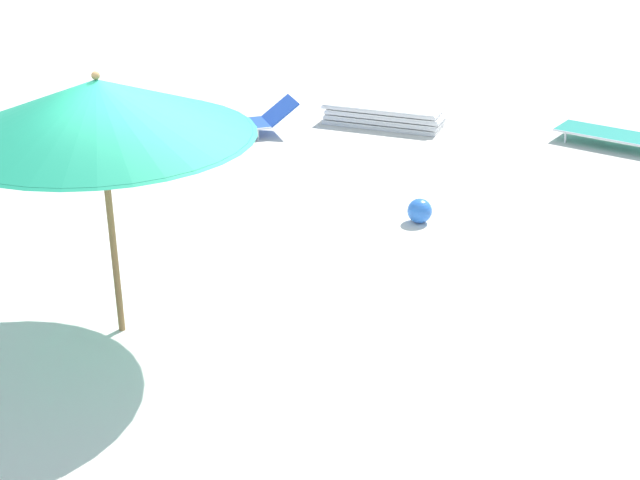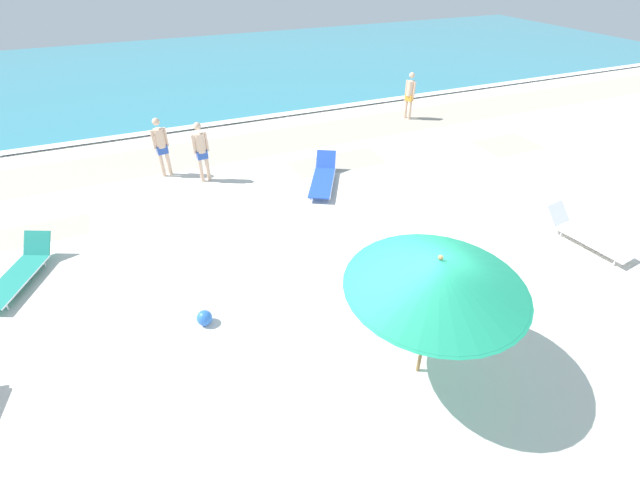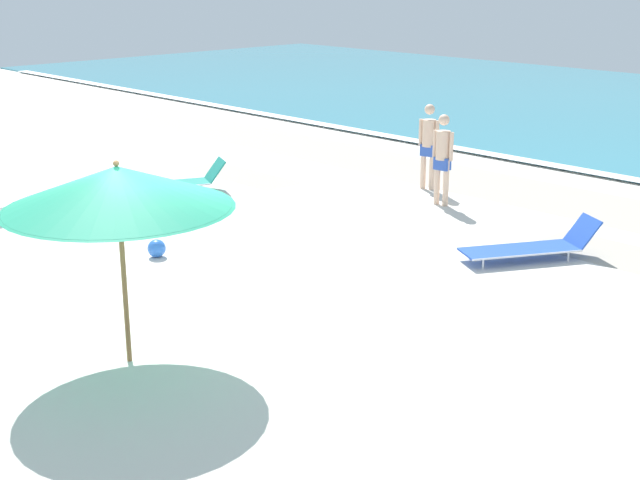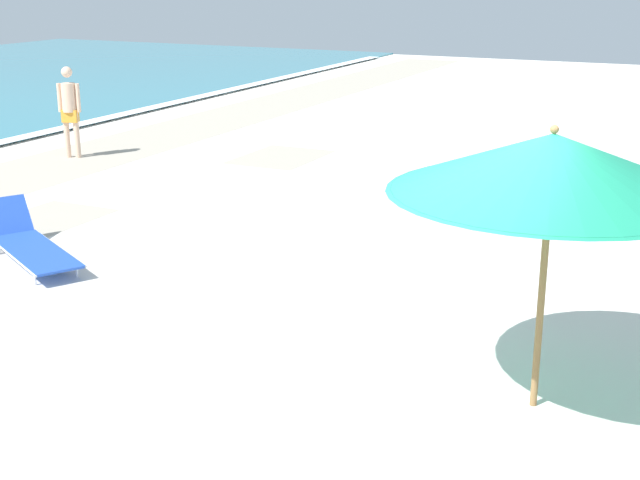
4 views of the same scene
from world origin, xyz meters
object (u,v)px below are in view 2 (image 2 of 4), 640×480
(sun_lounger_beside_umbrella, at_px, (323,178))
(sun_lounger_mid_beach_solo, at_px, (586,235))
(beachgoer_strolling_adult, at_px, (201,149))
(beach_umbrella, at_px, (437,273))
(sun_lounger_near_water_right, at_px, (19,272))
(beachgoer_shoreline_child, at_px, (161,144))
(beach_ball, at_px, (204,318))
(beachgoer_wading_adult, at_px, (410,93))

(sun_lounger_beside_umbrella, bearing_deg, sun_lounger_mid_beach_solo, -19.14)
(beachgoer_strolling_adult, bearing_deg, beach_umbrella, -82.69)
(beach_umbrella, xyz_separation_m, sun_lounger_beside_umbrella, (1.15, 6.66, -1.88))
(beach_umbrella, distance_m, sun_lounger_beside_umbrella, 7.01)
(beachgoer_strolling_adult, bearing_deg, sun_lounger_near_water_right, -151.26)
(beach_umbrella, height_order, sun_lounger_near_water_right, beach_umbrella)
(sun_lounger_near_water_right, xyz_separation_m, beachgoer_shoreline_child, (3.41, 3.86, 0.78))
(beach_umbrella, distance_m, beach_ball, 4.36)
(sun_lounger_near_water_right, bearing_deg, beachgoer_strolling_adult, 58.99)
(beachgoer_strolling_adult, distance_m, beach_ball, 5.96)
(beach_umbrella, xyz_separation_m, sun_lounger_near_water_right, (-6.36, 5.18, -1.87))
(beach_ball, bearing_deg, beachgoer_wading_adult, 40.27)
(sun_lounger_mid_beach_solo, bearing_deg, beach_umbrella, -171.92)
(beachgoer_wading_adult, relative_size, beachgoer_shoreline_child, 1.00)
(sun_lounger_beside_umbrella, bearing_deg, beach_ball, -105.64)
(beach_umbrella, bearing_deg, beachgoer_strolling_adult, 103.26)
(sun_lounger_mid_beach_solo, relative_size, beachgoer_wading_adult, 1.18)
(beachgoer_wading_adult, relative_size, beachgoer_strolling_adult, 1.00)
(beachgoer_wading_adult, height_order, beachgoer_strolling_adult, same)
(sun_lounger_near_water_right, relative_size, sun_lounger_mid_beach_solo, 1.01)
(beach_umbrella, bearing_deg, beachgoer_wading_adult, 58.43)
(beach_ball, bearing_deg, beachgoer_shoreline_child, 89.15)
(sun_lounger_beside_umbrella, relative_size, beachgoer_wading_adult, 1.26)
(sun_lounger_near_water_right, xyz_separation_m, beachgoer_strolling_adult, (4.42, 3.06, 0.78))
(sun_lounger_beside_umbrella, height_order, beachgoer_strolling_adult, beachgoer_strolling_adult)
(sun_lounger_beside_umbrella, xyz_separation_m, sun_lounger_mid_beach_solo, (4.51, -5.08, 0.00))
(beach_umbrella, distance_m, sun_lounger_near_water_right, 8.41)
(sun_lounger_near_water_right, distance_m, beachgoer_shoreline_child, 5.21)
(sun_lounger_beside_umbrella, height_order, beachgoer_wading_adult, beachgoer_wading_adult)
(sun_lounger_beside_umbrella, distance_m, sun_lounger_near_water_right, 7.65)
(sun_lounger_beside_umbrella, relative_size, sun_lounger_near_water_right, 1.05)
(sun_lounger_beside_umbrella, relative_size, beachgoer_strolling_adult, 1.26)
(sun_lounger_near_water_right, bearing_deg, beachgoer_shoreline_child, 72.91)
(beach_ball, bearing_deg, beach_umbrella, -38.67)
(beachgoer_wading_adult, xyz_separation_m, beachgoer_shoreline_child, (-9.39, -1.43, 0.00))
(sun_lounger_near_water_right, bearing_deg, beachgoer_wading_adult, 46.79)
(beachgoer_wading_adult, height_order, beachgoer_shoreline_child, same)
(beachgoer_wading_adult, bearing_deg, beach_umbrella, 128.56)
(beach_umbrella, height_order, sun_lounger_mid_beach_solo, beach_umbrella)
(beachgoer_shoreline_child, bearing_deg, sun_lounger_mid_beach_solo, 126.20)
(sun_lounger_near_water_right, distance_m, beachgoer_strolling_adult, 5.43)
(sun_lounger_near_water_right, xyz_separation_m, beach_ball, (3.31, -2.74, -0.08))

